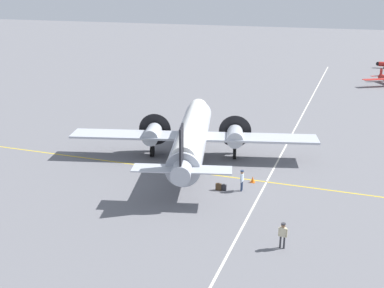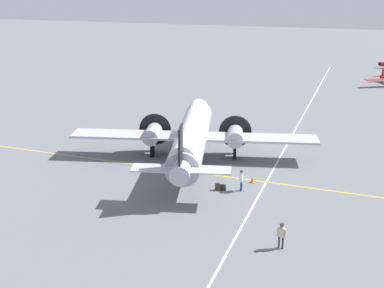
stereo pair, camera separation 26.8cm
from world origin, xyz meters
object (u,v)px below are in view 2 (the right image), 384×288
object	(u,v)px
airliner_main	(192,134)
passenger_boarding	(241,178)
suitcase_near_door	(223,188)
suitcase_upright_spare	(218,187)
crew_foreground	(281,233)
traffic_cone	(252,180)

from	to	relation	value
airliner_main	passenger_boarding	bearing A→B (deg)	-145.61
airliner_main	suitcase_near_door	size ratio (longest dim) A/B	42.94
suitcase_upright_spare	crew_foreground	bearing A→B (deg)	131.06
crew_foreground	suitcase_near_door	world-z (taller)	crew_foreground
airliner_main	suitcase_near_door	bearing A→B (deg)	-155.08
crew_foreground	passenger_boarding	world-z (taller)	passenger_boarding
airliner_main	passenger_boarding	size ratio (longest dim) A/B	13.34
suitcase_near_door	traffic_cone	size ratio (longest dim) A/B	1.03
airliner_main	crew_foreground	xyz separation A→B (m)	(-10.53, 12.92, -1.54)
passenger_boarding	traffic_cone	distance (m)	2.19
suitcase_near_door	traffic_cone	bearing A→B (deg)	-126.87
airliner_main	crew_foreground	bearing A→B (deg)	-155.56
traffic_cone	suitcase_upright_spare	bearing A→B (deg)	48.10
crew_foreground	passenger_boarding	bearing A→B (deg)	124.04
suitcase_upright_spare	traffic_cone	xyz separation A→B (m)	(-2.22, -2.48, -0.04)
passenger_boarding	traffic_cone	xyz separation A→B (m)	(-0.45, -1.97, -0.84)
airliner_main	traffic_cone	xyz separation A→B (m)	(-6.47, 3.23, -2.37)
suitcase_upright_spare	traffic_cone	distance (m)	3.33
airliner_main	suitcase_near_door	world-z (taller)	airliner_main
crew_foreground	suitcase_upright_spare	xyz separation A→B (m)	(6.28, -7.21, -0.79)
suitcase_near_door	suitcase_upright_spare	bearing A→B (deg)	10.31
passenger_boarding	suitcase_upright_spare	distance (m)	2.00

